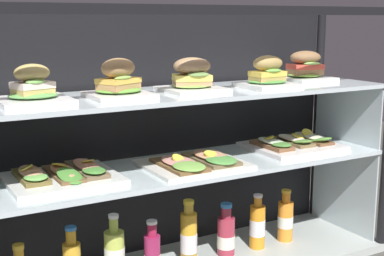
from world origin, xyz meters
The scene contains 19 objects.
case_frame centered at (0.00, 0.12, 0.52)m, with size 1.55×0.43×0.96m.
riser_lower_tier centered at (0.00, 0.00, 0.21)m, with size 1.48×0.36×0.36m.
shelf_lower_glass centered at (0.00, 0.00, 0.40)m, with size 1.50×0.38×0.01m, color silver.
riser_upper_tier centered at (0.00, 0.00, 0.53)m, with size 1.48×0.36×0.24m.
shelf_upper_glass centered at (0.00, 0.00, 0.66)m, with size 1.50×0.38×0.01m, color silver.
plated_roll_sandwich_far_right centered at (-0.54, 0.00, 0.71)m, with size 0.21×0.21×0.11m.
plated_roll_sandwich_center centered at (-0.28, -0.02, 0.72)m, with size 0.19×0.19×0.12m.
plated_roll_sandwich_mid_right centered at (0.00, 0.00, 0.71)m, with size 0.20×0.20×0.11m.
plated_roll_sandwich_near_right_corner centered at (0.28, -0.05, 0.71)m, with size 0.18×0.18×0.12m.
plated_roll_sandwich_right_of_center centered at (0.55, 0.05, 0.71)m, with size 0.19×0.19×0.12m.
open_sandwich_tray_mid_right centered at (-0.46, 0.02, 0.43)m, with size 0.34×0.29×0.06m.
open_sandwich_tray_near_left_corner centered at (-0.01, -0.04, 0.43)m, with size 0.34×0.30×0.05m.
open_sandwich_tray_far_right centered at (0.46, 0.01, 0.43)m, with size 0.34×0.29×0.06m.
juice_bottle_back_left centered at (-0.29, 0.02, 0.13)m, with size 0.07×0.07×0.24m.
juice_bottle_front_fourth centered at (-0.16, 0.00, 0.11)m, with size 0.06×0.06×0.20m.
juice_bottle_front_middle centered at (0.00, 0.02, 0.13)m, with size 0.06×0.06×0.24m.
juice_bottle_back_center centered at (0.16, 0.01, 0.11)m, with size 0.07×0.07×0.20m.
juice_bottle_back_right centered at (0.30, 0.01, 0.12)m, with size 0.06×0.06×0.22m.
juice_bottle_front_left_end centered at (0.44, 0.01, 0.12)m, with size 0.06×0.06×0.21m.
Camera 1 is at (-0.94, -1.64, 0.91)m, focal length 52.07 mm.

